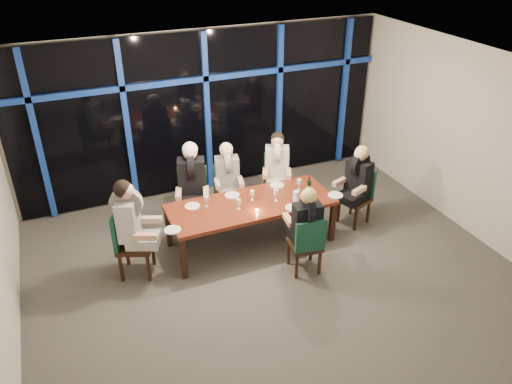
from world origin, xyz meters
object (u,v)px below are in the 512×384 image
chair_far_left (193,195)px  chair_far_right (277,178)px  chair_end_right (358,193)px  diner_far_mid (227,171)px  diner_end_left (131,215)px  chair_end_left (128,240)px  wine_bottle (309,187)px  diner_end_right (358,174)px  dining_table (251,207)px  water_pitcher (296,197)px  diner_far_right (277,160)px  diner_near_mid (306,217)px  chair_near_mid (307,243)px  diner_far_left (192,175)px  chair_far_mid (227,188)px

chair_far_left → chair_far_right: 1.57m
chair_end_right → diner_far_mid: size_ratio=1.05×
chair_far_left → diner_end_left: 1.55m
chair_end_left → wine_bottle: size_ratio=3.55×
chair_end_left → diner_end_left: size_ratio=1.03×
chair_end_left → diner_end_right: (3.79, -0.10, 0.34)m
dining_table → chair_end_right: chair_end_right is taller
chair_far_right → water_pitcher: size_ratio=5.43×
diner_far_right → diner_near_mid: 1.86m
chair_near_mid → diner_far_mid: bearing=-67.3°
diner_far_right → diner_far_left: bearing=-152.2°
chair_far_left → diner_near_mid: bearing=-41.0°
diner_far_left → diner_far_right: (1.56, 0.08, -0.07)m
diner_far_right → chair_end_left: bearing=-137.4°
chair_end_left → diner_far_mid: (1.86, 0.91, 0.32)m
chair_far_left → diner_far_mid: diner_far_mid is taller
chair_near_mid → wine_bottle: wine_bottle is taller
diner_far_right → water_pitcher: bearing=-75.0°
chair_near_mid → diner_far_left: diner_far_left is taller
chair_far_left → chair_end_left: size_ratio=1.00×
chair_far_left → chair_end_left: bearing=-127.3°
chair_end_right → chair_near_mid: chair_end_right is taller
water_pitcher → diner_far_mid: bearing=108.4°
chair_end_left → water_pitcher: (2.59, -0.22, 0.25)m
chair_far_right → chair_end_right: bearing=-19.7°
chair_far_left → diner_end_left: bearing=-124.4°
chair_far_mid → water_pitcher: 1.43m
diner_near_mid → wine_bottle: size_ratio=3.14×
chair_end_left → diner_far_mid: diner_far_mid is taller
chair_far_left → wine_bottle: bearing=-12.9°
chair_end_left → water_pitcher: 2.61m
diner_near_mid → wine_bottle: 1.02m
chair_far_right → diner_far_left: bearing=-149.6°
dining_table → diner_end_right: (1.86, -0.12, 0.25)m
dining_table → diner_far_left: diner_far_left is taller
chair_end_right → diner_far_right: (-1.09, 0.96, 0.40)m
diner_far_left → water_pitcher: 1.72m
chair_far_left → diner_end_right: diner_end_right is taller
diner_far_left → diner_far_mid: bearing=25.2°
chair_far_mid → diner_far_right: diner_far_right is taller
chair_far_mid → chair_end_left: 2.12m
chair_far_right → diner_far_mid: 1.02m
diner_near_mid → diner_end_left: bearing=-13.6°
diner_end_left → dining_table: bearing=-65.9°
chair_end_right → diner_end_right: diner_end_right is taller
chair_far_left → diner_end_left: size_ratio=1.02×
chair_far_left → diner_end_right: bearing=-4.4°
chair_far_mid → diner_end_right: 2.23m
chair_end_left → chair_end_right: bearing=-68.6°
chair_end_left → chair_end_right: 3.87m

